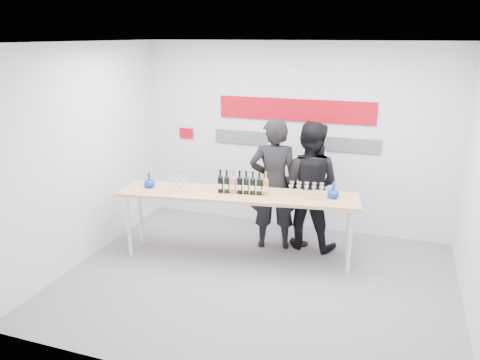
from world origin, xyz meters
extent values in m
plane|color=slate|center=(0.00, 0.00, 0.00)|extent=(5.00, 5.00, 0.00)
cube|color=silver|center=(0.00, 2.00, 1.50)|extent=(5.00, 0.04, 3.00)
cube|color=#AE0715|center=(0.00, 1.97, 1.95)|extent=(2.50, 0.02, 0.35)
cube|color=#59595E|center=(-0.90, 1.97, 1.45)|extent=(0.90, 0.02, 0.22)
cube|color=#59595E|center=(0.90, 1.97, 1.45)|extent=(0.90, 0.02, 0.22)
cube|color=#AE0715|center=(-1.90, 1.97, 1.45)|extent=(0.25, 0.02, 0.18)
cube|color=#DBB276|center=(-0.45, 0.52, 0.97)|extent=(3.36, 1.15, 0.04)
cylinder|color=silver|center=(-1.94, 0.07, 0.47)|extent=(0.05, 0.05, 0.95)
cylinder|color=silver|center=(1.10, 0.54, 0.47)|extent=(0.05, 0.05, 0.95)
cylinder|color=silver|center=(-2.00, 0.50, 0.47)|extent=(0.05, 0.05, 0.95)
cylinder|color=silver|center=(1.04, 0.97, 0.47)|extent=(0.05, 0.05, 0.95)
imported|color=black|center=(-0.09, 1.08, 0.99)|extent=(0.82, 0.64, 1.97)
imported|color=black|center=(0.40, 1.27, 0.96)|extent=(1.00, 0.81, 1.92)
cylinder|color=black|center=(0.33, 1.27, 0.01)|extent=(0.20, 0.20, 0.02)
cylinder|color=black|center=(0.33, 1.27, 0.82)|extent=(0.02, 0.02, 1.63)
sphere|color=black|center=(0.33, 1.24, 1.65)|extent=(0.05, 0.05, 0.05)
camera|label=1|loc=(1.57, -5.24, 3.08)|focal=35.00mm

